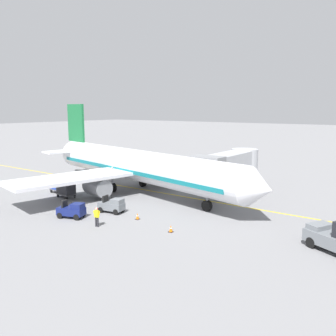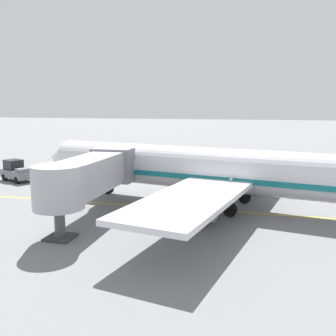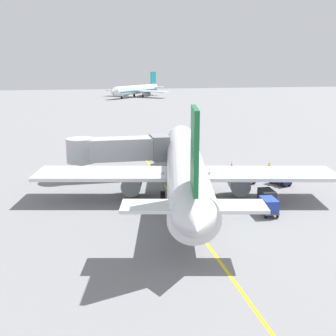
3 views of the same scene
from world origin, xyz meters
name	(u,v)px [view 2 (image 2 of 3)]	position (x,y,z in m)	size (l,w,h in m)	color
ground_plane	(222,211)	(0.00, 0.00, 0.00)	(400.00, 400.00, 0.00)	slate
gate_lead_in_line	(222,211)	(0.00, 0.00, 0.00)	(0.24, 80.00, 0.01)	gold
parked_airliner	(219,171)	(1.27, 0.41, 3.19)	(30.43, 37.11, 10.63)	silver
jet_bridge	(88,175)	(-4.64, 9.71, 3.45)	(12.11, 3.50, 4.98)	#A8AAAF
pushback_tractor	(17,171)	(7.20, 24.47, 1.10)	(3.90, 4.92, 2.40)	slate
baggage_tug_lead	(190,179)	(9.46, 4.43, 0.71)	(1.67, 2.67, 1.62)	slate
baggage_tug_trailing	(210,174)	(12.92, 2.68, 0.71)	(1.96, 2.75, 1.62)	navy
baggage_cart_front	(271,183)	(8.27, -4.08, 0.95)	(1.47, 2.95, 1.58)	#4C4C51
baggage_cart_second_in_train	(298,186)	(7.31, -6.63, 0.95)	(1.47, 2.95, 1.58)	#4C4C51
ground_crew_wing_walker	(180,170)	(13.31, 6.43, 0.95)	(0.30, 0.73, 1.69)	#232328
safety_cone_nose_left	(126,177)	(10.69, 12.37, 0.29)	(0.36, 0.36, 0.59)	black
safety_cone_nose_right	(160,181)	(9.69, 7.88, 0.29)	(0.36, 0.36, 0.59)	black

